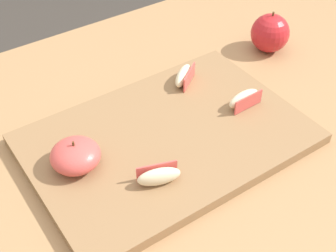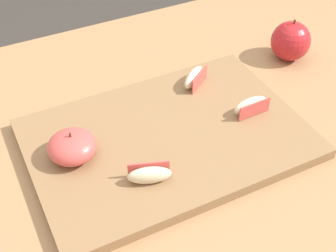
% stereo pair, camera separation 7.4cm
% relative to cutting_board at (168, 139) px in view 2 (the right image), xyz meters
% --- Properties ---
extents(dining_table, '(1.39, 0.84, 0.77)m').
position_rel_cutting_board_xyz_m(dining_table, '(-0.01, 0.00, -0.11)').
color(dining_table, '#9E754C').
rests_on(dining_table, ground_plane).
extents(cutting_board, '(0.45, 0.30, 0.02)m').
position_rel_cutting_board_xyz_m(cutting_board, '(0.00, 0.00, 0.00)').
color(cutting_board, olive).
rests_on(cutting_board, dining_table).
extents(apple_half_skin_up, '(0.08, 0.08, 0.05)m').
position_rel_cutting_board_xyz_m(apple_half_skin_up, '(-0.15, 0.02, 0.03)').
color(apple_half_skin_up, '#D14C47').
rests_on(apple_half_skin_up, cutting_board).
extents(apple_wedge_middle, '(0.06, 0.06, 0.03)m').
position_rel_cutting_board_xyz_m(apple_wedge_middle, '(0.11, 0.10, 0.02)').
color(apple_wedge_middle, beige).
rests_on(apple_wedge_middle, cutting_board).
extents(apple_wedge_front, '(0.07, 0.03, 0.03)m').
position_rel_cutting_board_xyz_m(apple_wedge_front, '(0.15, -0.01, 0.02)').
color(apple_wedge_front, beige).
rests_on(apple_wedge_front, cutting_board).
extents(apple_wedge_near_knife, '(0.07, 0.04, 0.03)m').
position_rel_cutting_board_xyz_m(apple_wedge_near_knife, '(-0.07, -0.08, 0.02)').
color(apple_wedge_near_knife, beige).
rests_on(apple_wedge_near_knife, cutting_board).
extents(whole_apple_crimson, '(0.08, 0.08, 0.09)m').
position_rel_cutting_board_xyz_m(whole_apple_crimson, '(0.33, 0.12, 0.03)').
color(whole_apple_crimson, '#B21E23').
rests_on(whole_apple_crimson, dining_table).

